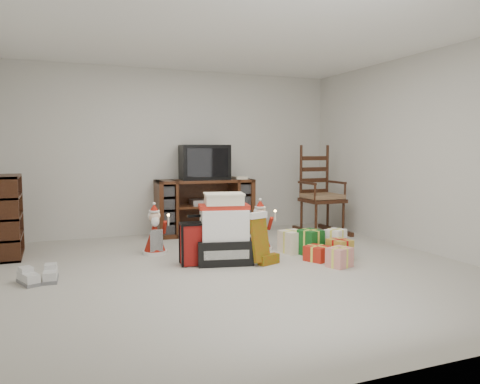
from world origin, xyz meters
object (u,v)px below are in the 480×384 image
at_px(bookshelf, 9,218).
at_px(crt_television, 204,162).
at_px(rocking_chair, 320,202).
at_px(tv_stand, 205,207).
at_px(red_suitcase, 198,243).
at_px(gift_cluster, 321,246).
at_px(sneaker_pair, 40,277).
at_px(santa_figurine, 260,231).
at_px(teddy_bear, 242,247).
at_px(mrs_claus_figurine, 155,235).
at_px(gift_pile, 224,233).

distance_m(bookshelf, crt_television, 2.77).
bearing_deg(rocking_chair, tv_stand, 162.76).
distance_m(red_suitcase, gift_cluster, 1.52).
height_order(sneaker_pair, gift_cluster, gift_cluster).
bearing_deg(santa_figurine, tv_stand, 103.32).
xyz_separation_m(teddy_bear, mrs_claus_figurine, (-0.87, 0.73, 0.08)).
bearing_deg(rocking_chair, red_suitcase, -151.61).
distance_m(gift_pile, gift_cluster, 1.22).
relative_size(red_suitcase, sneaker_pair, 1.42).
bearing_deg(red_suitcase, tv_stand, 76.24).
height_order(bookshelf, mrs_claus_figurine, bookshelf).
bearing_deg(crt_television, gift_cluster, -60.77).
distance_m(sneaker_pair, gift_cluster, 3.14).
relative_size(sneaker_pair, crt_television, 0.52).
bearing_deg(sneaker_pair, tv_stand, 28.33).
relative_size(rocking_chair, santa_figurine, 2.17).
bearing_deg(bookshelf, gift_cluster, -21.99).
xyz_separation_m(gift_pile, teddy_bear, (0.23, 0.02, -0.18)).
xyz_separation_m(teddy_bear, gift_cluster, (0.97, -0.16, -0.03)).
bearing_deg(teddy_bear, gift_pile, -175.76).
xyz_separation_m(rocking_chair, red_suitcase, (-2.36, -1.28, -0.24)).
bearing_deg(sneaker_pair, gift_cluster, -12.65).
bearing_deg(gift_pile, gift_cluster, 5.59).
distance_m(tv_stand, gift_pile, 1.86).
bearing_deg(sneaker_pair, red_suitcase, -7.86).
bearing_deg(red_suitcase, crt_television, 76.23).
xyz_separation_m(santa_figurine, sneaker_pair, (-2.61, -0.57, -0.19)).
relative_size(gift_pile, sneaker_pair, 1.97).
relative_size(gift_cluster, crt_television, 1.41).
bearing_deg(mrs_claus_figurine, tv_stand, 47.37).
bearing_deg(teddy_bear, santa_figurine, 46.43).
height_order(bookshelf, rocking_chair, rocking_chair).
xyz_separation_m(tv_stand, red_suitcase, (-0.66, -1.81, -0.18)).
relative_size(rocking_chair, mrs_claus_figurine, 2.26).
relative_size(red_suitcase, mrs_claus_figurine, 0.89).
bearing_deg(tv_stand, teddy_bear, -91.25).
relative_size(bookshelf, crt_television, 1.29).
relative_size(gift_pile, gift_cluster, 0.72).
bearing_deg(bookshelf, red_suitcase, -32.08).
height_order(bookshelf, teddy_bear, bookshelf).
bearing_deg(teddy_bear, red_suitcase, 179.64).
bearing_deg(tv_stand, bookshelf, -165.28).
relative_size(bookshelf, teddy_bear, 2.74).
distance_m(mrs_claus_figurine, crt_television, 1.70).
bearing_deg(crt_television, mrs_claus_figurine, -126.57).
height_order(mrs_claus_figurine, sneaker_pair, mrs_claus_figurine).
xyz_separation_m(tv_stand, sneaker_pair, (-2.29, -1.91, -0.36)).
relative_size(rocking_chair, sneaker_pair, 3.58).
height_order(bookshelf, gift_cluster, bookshelf).
bearing_deg(sneaker_pair, bookshelf, 93.06).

